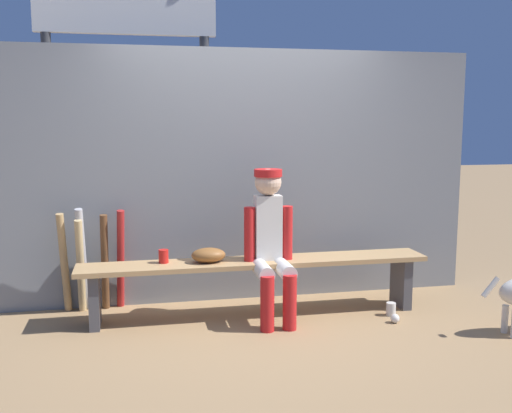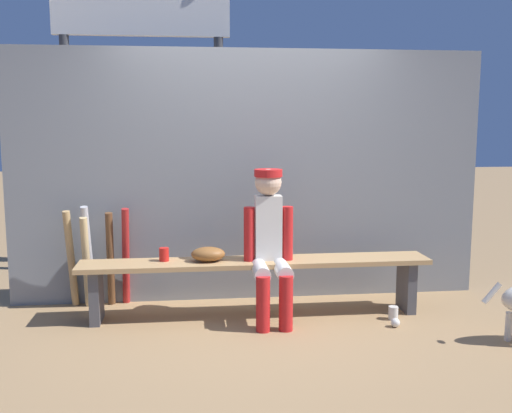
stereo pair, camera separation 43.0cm
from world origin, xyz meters
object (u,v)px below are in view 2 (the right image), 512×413
Objects in this scene: player_seated at (270,239)px; cup_on_bench at (164,254)px; bat_wood_natural at (86,262)px; cup_on_ground at (393,313)px; scoreboard at (147,25)px; baseball_glove at (208,254)px; bat_aluminum_silver at (89,256)px; baseball at (395,323)px; dugout_bench at (256,271)px; bat_aluminum_red at (126,256)px; bat_wood_dark at (110,259)px; bat_wood_tan at (71,259)px.

player_seated is 11.27× the size of cup_on_bench.
bat_wood_natural is 7.55× the size of cup_on_ground.
cup_on_ground is 0.03× the size of scoreboard.
baseball_glove is 0.30× the size of bat_aluminum_silver.
dugout_bench is at bearing 159.13° from baseball.
cup_on_bench is (-0.76, 0.05, 0.15)m from dugout_bench.
bat_aluminum_red reaches higher than bat_wood_dark.
baseball is (2.18, -0.84, -0.40)m from bat_aluminum_red.
dugout_bench is at bearing -3.93° from cup_on_bench.
bat_aluminum_red is 1.07× the size of bat_wood_natural.
bat_wood_dark is 0.92× the size of bat_aluminum_silver.
cup_on_ground is (2.69, -0.63, -0.38)m from bat_wood_tan.
scoreboard reaches higher than cup_on_ground.
dugout_bench is 1.19m from bat_aluminum_red.
bat_aluminum_red is at bearing 158.96° from baseball.
scoreboard reaches higher than dugout_bench.
cup_on_ground is (2.54, -0.63, -0.40)m from bat_aluminum_silver.
bat_aluminum_red reaches higher than bat_wood_natural.
bat_wood_tan is 7.95× the size of cup_on_bench.
cup_on_ground is at bearing -15.39° from bat_wood_dark.
scoreboard is (-2.07, 1.92, 2.56)m from cup_on_ground.
player_seated reaches higher than cup_on_ground.
bat_aluminum_silver is 0.15m from bat_wood_tan.
bat_aluminum_silver is 0.76m from cup_on_bench.
player_seated is 1.63m from bat_wood_natural.
baseball is at bearing -17.07° from player_seated.
bat_wood_tan is (-1.58, 0.40, 0.05)m from dugout_bench.
scoreboard is at bearing 82.85° from bat_aluminum_red.
cup_on_ground is at bearing -8.50° from baseball_glove.
cup_on_ground is (2.23, -0.66, -0.39)m from bat_aluminum_red.
dugout_bench is 3.30× the size of bat_aluminum_red.
bat_wood_natural reaches higher than cup_on_bench.
bat_wood_dark reaches higher than dugout_bench.
baseball is 1.95m from cup_on_bench.
bat_wood_dark reaches higher than baseball_glove.
bat_aluminum_silver reaches higher than baseball_glove.
dugout_bench is 0.43m from baseball_glove.
scoreboard is at bearing 96.66° from cup_on_bench.
bat_wood_tan is at bearing 156.72° from cup_on_bench.
dugout_bench is 3.34× the size of bat_wood_tan.
bat_wood_dark is at bearing 153.43° from baseball_glove.
cup_on_bench is at bearing 171.56° from cup_on_ground.
bat_wood_natural is (-1.04, 0.36, -0.13)m from baseball_glove.
player_seated reaches higher than baseball.
cup_on_ground is (2.56, -0.59, -0.36)m from bat_wood_natural.
baseball_glove reaches higher than dugout_bench.
player_seated is at bearing -16.94° from bat_wood_natural.
bat_wood_dark reaches higher than bat_wood_natural.
baseball is at bearing -20.87° from dugout_bench.
cup_on_bench is at bearing -24.25° from bat_wood_natural.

